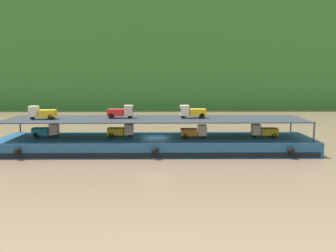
{
  "coord_description": "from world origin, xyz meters",
  "views": [
    {
      "loc": [
        0.71,
        -40.12,
        8.18
      ],
      "look_at": [
        1.3,
        0.0,
        2.7
      ],
      "focal_mm": 40.9,
      "sensor_mm": 36.0,
      "label": 1
    }
  ],
  "objects_px": {
    "mini_truck_lower_stern": "(46,131)",
    "mini_truck_lower_fore": "(264,131)",
    "cargo_barge": "(156,144)",
    "mini_truck_upper_fore": "(192,112)",
    "mini_truck_upper_stern": "(42,113)",
    "mini_truck_lower_mid": "(194,131)",
    "mini_truck_lower_aft": "(121,131)",
    "mini_truck_upper_mid": "(121,112)"
  },
  "relations": [
    {
      "from": "mini_truck_lower_aft",
      "to": "mini_truck_lower_fore",
      "type": "bearing_deg",
      "value": -1.47
    },
    {
      "from": "mini_truck_lower_stern",
      "to": "mini_truck_upper_mid",
      "type": "bearing_deg",
      "value": 0.89
    },
    {
      "from": "cargo_barge",
      "to": "mini_truck_lower_stern",
      "type": "height_order",
      "value": "mini_truck_lower_stern"
    },
    {
      "from": "mini_truck_lower_stern",
      "to": "mini_truck_lower_fore",
      "type": "distance_m",
      "value": 23.17
    },
    {
      "from": "cargo_barge",
      "to": "mini_truck_lower_stern",
      "type": "relative_size",
      "value": 11.79
    },
    {
      "from": "cargo_barge",
      "to": "mini_truck_lower_aft",
      "type": "distance_m",
      "value": 3.96
    },
    {
      "from": "mini_truck_lower_mid",
      "to": "mini_truck_upper_mid",
      "type": "height_order",
      "value": "mini_truck_upper_mid"
    },
    {
      "from": "cargo_barge",
      "to": "mini_truck_lower_aft",
      "type": "bearing_deg",
      "value": 177.0
    },
    {
      "from": "mini_truck_upper_mid",
      "to": "mini_truck_upper_stern",
      "type": "bearing_deg",
      "value": -173.57
    },
    {
      "from": "mini_truck_lower_aft",
      "to": "mini_truck_upper_fore",
      "type": "xyz_separation_m",
      "value": [
        7.6,
        0.19,
        2.0
      ]
    },
    {
      "from": "mini_truck_lower_mid",
      "to": "mini_truck_lower_fore",
      "type": "bearing_deg",
      "value": 2.57
    },
    {
      "from": "mini_truck_lower_fore",
      "to": "mini_truck_upper_fore",
      "type": "distance_m",
      "value": 7.85
    },
    {
      "from": "mini_truck_upper_stern",
      "to": "mini_truck_upper_mid",
      "type": "distance_m",
      "value": 8.13
    },
    {
      "from": "cargo_barge",
      "to": "mini_truck_upper_fore",
      "type": "bearing_deg",
      "value": 5.64
    },
    {
      "from": "mini_truck_lower_mid",
      "to": "mini_truck_upper_stern",
      "type": "bearing_deg",
      "value": 179.57
    },
    {
      "from": "mini_truck_lower_aft",
      "to": "mini_truck_upper_fore",
      "type": "relative_size",
      "value": 0.99
    },
    {
      "from": "mini_truck_lower_fore",
      "to": "mini_truck_lower_aft",
      "type": "bearing_deg",
      "value": 178.53
    },
    {
      "from": "mini_truck_lower_stern",
      "to": "mini_truck_upper_fore",
      "type": "xyz_separation_m",
      "value": [
        15.6,
        0.01,
        2.0
      ]
    },
    {
      "from": "mini_truck_lower_stern",
      "to": "cargo_barge",
      "type": "bearing_deg",
      "value": -1.83
    },
    {
      "from": "mini_truck_lower_aft",
      "to": "cargo_barge",
      "type": "bearing_deg",
      "value": -3.0
    },
    {
      "from": "mini_truck_lower_mid",
      "to": "cargo_barge",
      "type": "bearing_deg",
      "value": 172.49
    },
    {
      "from": "mini_truck_lower_fore",
      "to": "mini_truck_upper_fore",
      "type": "relative_size",
      "value": 1.0
    },
    {
      "from": "mini_truck_upper_fore",
      "to": "mini_truck_lower_fore",
      "type": "bearing_deg",
      "value": -4.41
    },
    {
      "from": "mini_truck_upper_stern",
      "to": "mini_truck_lower_stern",
      "type": "bearing_deg",
      "value": 82.43
    },
    {
      "from": "mini_truck_lower_stern",
      "to": "mini_truck_lower_fore",
      "type": "height_order",
      "value": "same"
    },
    {
      "from": "mini_truck_upper_stern",
      "to": "mini_truck_upper_fore",
      "type": "bearing_deg",
      "value": 2.91
    },
    {
      "from": "mini_truck_lower_stern",
      "to": "mini_truck_upper_stern",
      "type": "relative_size",
      "value": 1.0
    },
    {
      "from": "cargo_barge",
      "to": "mini_truck_lower_stern",
      "type": "xyz_separation_m",
      "value": [
        -11.69,
        0.37,
        1.44
      ]
    },
    {
      "from": "mini_truck_lower_mid",
      "to": "mini_truck_upper_fore",
      "type": "height_order",
      "value": "mini_truck_upper_fore"
    },
    {
      "from": "mini_truck_upper_fore",
      "to": "mini_truck_lower_aft",
      "type": "bearing_deg",
      "value": -178.54
    },
    {
      "from": "cargo_barge",
      "to": "mini_truck_upper_fore",
      "type": "relative_size",
      "value": 11.8
    },
    {
      "from": "mini_truck_lower_fore",
      "to": "mini_truck_upper_stern",
      "type": "xyz_separation_m",
      "value": [
        -23.27,
        -0.22,
        2.0
      ]
    },
    {
      "from": "mini_truck_lower_aft",
      "to": "mini_truck_upper_mid",
      "type": "relative_size",
      "value": 1.0
    },
    {
      "from": "mini_truck_upper_mid",
      "to": "mini_truck_upper_fore",
      "type": "xyz_separation_m",
      "value": [
        7.63,
        -0.11,
        0.0
      ]
    },
    {
      "from": "cargo_barge",
      "to": "mini_truck_lower_aft",
      "type": "xyz_separation_m",
      "value": [
        -3.69,
        0.19,
        1.44
      ]
    },
    {
      "from": "mini_truck_lower_stern",
      "to": "mini_truck_upper_stern",
      "type": "bearing_deg",
      "value": -97.57
    },
    {
      "from": "mini_truck_upper_stern",
      "to": "mini_truck_upper_fore",
      "type": "xyz_separation_m",
      "value": [
        15.71,
        0.8,
        0.0
      ]
    },
    {
      "from": "mini_truck_lower_aft",
      "to": "mini_truck_lower_mid",
      "type": "height_order",
      "value": "same"
    },
    {
      "from": "mini_truck_upper_mid",
      "to": "mini_truck_upper_fore",
      "type": "relative_size",
      "value": 0.99
    },
    {
      "from": "mini_truck_lower_fore",
      "to": "mini_truck_upper_mid",
      "type": "xyz_separation_m",
      "value": [
        -15.2,
        0.69,
        2.0
      ]
    },
    {
      "from": "mini_truck_lower_fore",
      "to": "mini_truck_upper_stern",
      "type": "height_order",
      "value": "mini_truck_upper_stern"
    },
    {
      "from": "mini_truck_lower_fore",
      "to": "mini_truck_lower_mid",
      "type": "bearing_deg",
      "value": -177.43
    }
  ]
}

